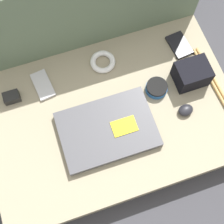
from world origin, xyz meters
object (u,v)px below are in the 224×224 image
at_px(speaker_puck, 157,88).
at_px(charger_brick, 12,97).
at_px(computer_mouse, 186,110).
at_px(laptop, 107,130).
at_px(camera_pouch, 192,74).
at_px(phone_black, 179,45).
at_px(phone_silver, 43,85).

bearing_deg(speaker_puck, charger_brick, 165.33).
bearing_deg(computer_mouse, laptop, 170.32).
bearing_deg(laptop, camera_pouch, 15.24).
relative_size(laptop, camera_pouch, 2.80).
height_order(computer_mouse, phone_black, computer_mouse).
bearing_deg(camera_pouch, phone_black, 82.21).
bearing_deg(speaker_puck, computer_mouse, -59.72).
height_order(phone_black, charger_brick, charger_brick).
height_order(computer_mouse, phone_silver, computer_mouse).
bearing_deg(phone_silver, charger_brick, -179.55).
height_order(phone_silver, charger_brick, charger_brick).
distance_m(speaker_puck, phone_black, 0.22).
bearing_deg(speaker_puck, laptop, -157.08).
xyz_separation_m(speaker_puck, phone_silver, (-0.41, 0.16, -0.01)).
relative_size(speaker_puck, camera_pouch, 0.68).
xyz_separation_m(camera_pouch, charger_brick, (-0.67, 0.14, -0.03)).
height_order(phone_black, camera_pouch, camera_pouch).
xyz_separation_m(computer_mouse, phone_silver, (-0.48, 0.28, -0.01)).
distance_m(phone_silver, charger_brick, 0.12).
distance_m(laptop, speaker_puck, 0.25).
distance_m(speaker_puck, charger_brick, 0.55).
distance_m(computer_mouse, phone_silver, 0.55).
distance_m(laptop, computer_mouse, 0.30).
relative_size(laptop, computer_mouse, 5.65).
distance_m(phone_black, camera_pouch, 0.16).
bearing_deg(charger_brick, phone_silver, 7.65).
height_order(laptop, phone_black, laptop).
distance_m(phone_silver, camera_pouch, 0.57).
bearing_deg(charger_brick, speaker_puck, -14.67).
bearing_deg(charger_brick, phone_black, 0.88).
distance_m(phone_black, charger_brick, 0.69).
bearing_deg(phone_black, charger_brick, 174.81).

